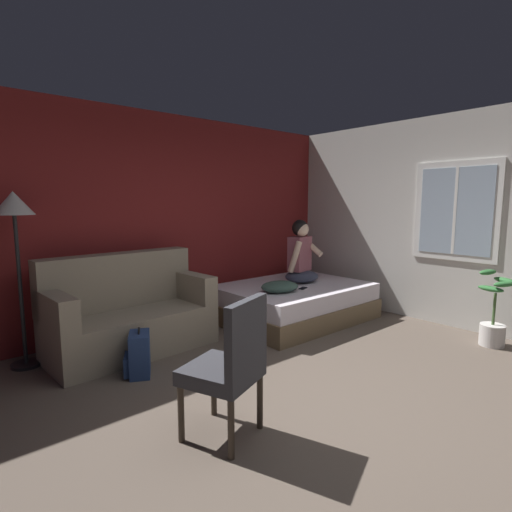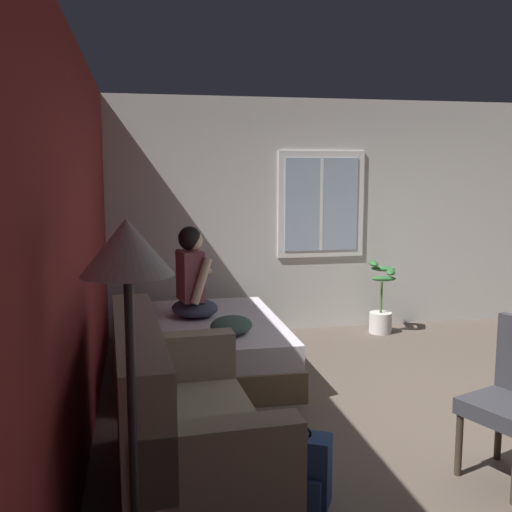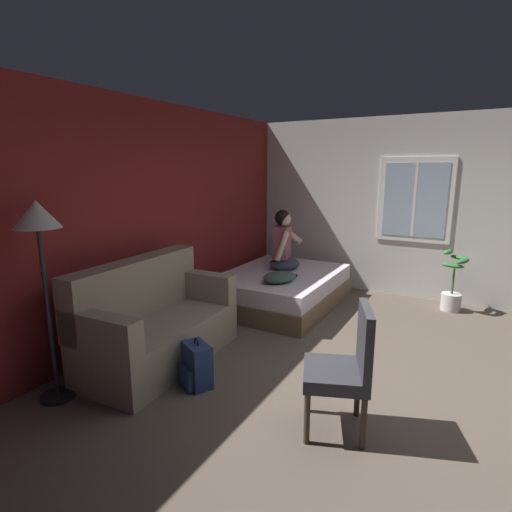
# 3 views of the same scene
# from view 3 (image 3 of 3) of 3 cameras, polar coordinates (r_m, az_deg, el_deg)

# --- Properties ---
(ground_plane) EXTENTS (40.00, 40.00, 0.00)m
(ground_plane) POSITION_cam_3_polar(r_m,az_deg,el_deg) (3.96, 19.78, -17.72)
(ground_plane) COLOR brown
(wall_back_accent) EXTENTS (10.77, 0.16, 2.70)m
(wall_back_accent) POSITION_cam_3_polar(r_m,az_deg,el_deg) (4.87, -15.46, 5.00)
(wall_back_accent) COLOR maroon
(wall_back_accent) RESTS_ON ground
(wall_side_with_window) EXTENTS (0.19, 7.14, 2.70)m
(wall_side_with_window) POSITION_cam_3_polar(r_m,az_deg,el_deg) (6.43, 25.25, 5.98)
(wall_side_with_window) COLOR silver
(wall_side_with_window) RESTS_ON ground
(bed) EXTENTS (1.99, 1.50, 0.48)m
(bed) POSITION_cam_3_polar(r_m,az_deg,el_deg) (5.82, 3.58, -4.66)
(bed) COLOR brown
(bed) RESTS_ON ground
(couch) EXTENTS (1.74, 0.91, 1.04)m
(couch) POSITION_cam_3_polar(r_m,az_deg,el_deg) (4.25, -14.23, -9.31)
(couch) COLOR gray
(couch) RESTS_ON ground
(side_chair) EXTENTS (0.60, 0.60, 0.98)m
(side_chair) POSITION_cam_3_polar(r_m,az_deg,el_deg) (3.10, 12.64, -14.94)
(side_chair) COLOR #382D23
(side_chair) RESTS_ON ground
(person_seated) EXTENTS (0.59, 0.53, 0.88)m
(person_seated) POSITION_cam_3_polar(r_m,az_deg,el_deg) (5.88, 3.95, 1.55)
(person_seated) COLOR #383D51
(person_seated) RESTS_ON bed
(backpack) EXTENTS (0.33, 0.35, 0.46)m
(backpack) POSITION_cam_3_polar(r_m,az_deg,el_deg) (3.78, -8.54, -15.25)
(backpack) COLOR navy
(backpack) RESTS_ON ground
(throw_pillow) EXTENTS (0.57, 0.50, 0.14)m
(throw_pillow) POSITION_cam_3_polar(r_m,az_deg,el_deg) (5.24, 3.39, -3.00)
(throw_pillow) COLOR #385147
(throw_pillow) RESTS_ON bed
(cell_phone) EXTENTS (0.16, 0.11, 0.01)m
(cell_phone) POSITION_cam_3_polar(r_m,az_deg,el_deg) (5.56, 5.57, -2.82)
(cell_phone) COLOR black
(cell_phone) RESTS_ON bed
(floor_lamp) EXTENTS (0.36, 0.36, 1.70)m
(floor_lamp) POSITION_cam_3_polar(r_m,az_deg,el_deg) (3.59, -28.59, 2.71)
(floor_lamp) COLOR black
(floor_lamp) RESTS_ON ground
(potted_plant) EXTENTS (0.39, 0.37, 0.85)m
(potted_plant) POSITION_cam_3_polar(r_m,az_deg,el_deg) (6.17, 26.23, -4.31)
(potted_plant) COLOR silver
(potted_plant) RESTS_ON ground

